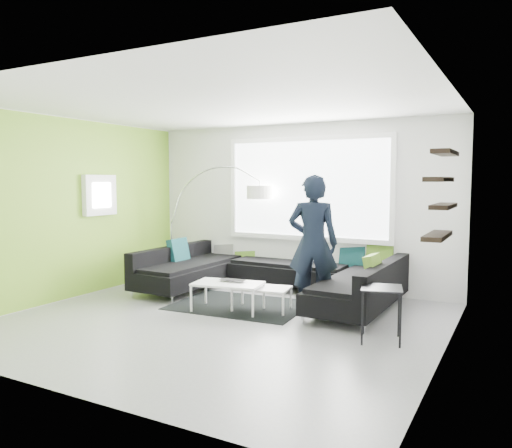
{
  "coord_description": "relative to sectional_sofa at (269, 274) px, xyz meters",
  "views": [
    {
      "loc": [
        3.44,
        -5.38,
        1.84
      ],
      "look_at": [
        0.06,
        0.9,
        1.22
      ],
      "focal_mm": 35.0,
      "sensor_mm": 36.0,
      "label": 1
    }
  ],
  "objects": [
    {
      "name": "coffee_table",
      "position": [
        0.06,
        -0.89,
        -0.16
      ],
      "size": [
        1.34,
        0.92,
        0.4
      ],
      "primitive_type": "cube",
      "rotation": [
        0.0,
        0.0,
        0.17
      ],
      "color": "white",
      "rests_on": "ground"
    },
    {
      "name": "laptop",
      "position": [
        -0.13,
        -0.96,
        0.05
      ],
      "size": [
        0.43,
        0.33,
        0.03
      ],
      "primitive_type": "imported",
      "rotation": [
        0.0,
        0.0,
        0.11
      ],
      "color": "black",
      "rests_on": "coffee_table"
    },
    {
      "name": "rug",
      "position": [
        -0.15,
        -0.67,
        -0.36
      ],
      "size": [
        2.0,
        1.52,
        0.01
      ],
      "primitive_type": "cube",
      "rotation": [
        0.0,
        0.0,
        0.07
      ],
      "color": "black",
      "rests_on": "ground"
    },
    {
      "name": "ground",
      "position": [
        0.04,
        -1.53,
        -0.37
      ],
      "size": [
        5.5,
        5.5,
        0.0
      ],
      "primitive_type": "plane",
      "color": "gray",
      "rests_on": "ground"
    },
    {
      "name": "arc_lamp",
      "position": [
        -2.18,
        0.32,
        0.68
      ],
      "size": [
        2.02,
        0.9,
        2.09
      ],
      "primitive_type": null,
      "rotation": [
        0.0,
        0.0,
        0.12
      ],
      "color": "silver",
      "rests_on": "ground"
    },
    {
      "name": "room_shell",
      "position": [
        0.08,
        -1.33,
        1.44
      ],
      "size": [
        5.54,
        5.04,
        2.82
      ],
      "color": "silver",
      "rests_on": "ground"
    },
    {
      "name": "side_table",
      "position": [
        2.09,
        -1.31,
        -0.05
      ],
      "size": [
        0.56,
        0.56,
        0.63
      ],
      "primitive_type": "cube",
      "rotation": [
        0.0,
        0.0,
        0.26
      ],
      "color": "black",
      "rests_on": "ground"
    },
    {
      "name": "sectional_sofa",
      "position": [
        0.0,
        0.0,
        0.0
      ],
      "size": [
        3.9,
        2.46,
        0.83
      ],
      "rotation": [
        0.0,
        0.0,
        -0.02
      ],
      "color": "black",
      "rests_on": "ground"
    },
    {
      "name": "person",
      "position": [
        0.89,
        -0.41,
        0.59
      ],
      "size": [
        0.94,
        0.83,
        1.92
      ],
      "primitive_type": "imported",
      "rotation": [
        0.0,
        0.0,
        3.42
      ],
      "color": "black",
      "rests_on": "ground"
    }
  ]
}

